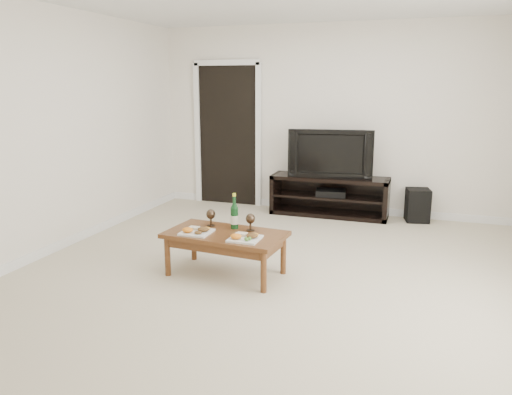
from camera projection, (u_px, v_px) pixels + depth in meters
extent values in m
plane|color=beige|center=(273.00, 280.00, 4.68)|extent=(5.50, 5.50, 0.00)
cube|color=white|center=(332.00, 120.00, 6.94)|extent=(5.00, 0.04, 2.60)
cube|color=black|center=(228.00, 136.00, 7.46)|extent=(0.90, 0.02, 2.05)
cube|color=black|center=(329.00, 196.00, 6.90)|extent=(1.60, 0.45, 0.55)
imported|color=black|center=(331.00, 153.00, 6.76)|extent=(1.14, 0.30, 0.65)
cube|color=black|center=(331.00, 193.00, 6.87)|extent=(0.44, 0.36, 0.08)
cube|color=black|center=(418.00, 205.00, 6.61)|extent=(0.35, 0.35, 0.44)
cube|color=brown|center=(226.00, 254.00, 4.76)|extent=(1.16, 0.70, 0.42)
cube|color=white|center=(197.00, 230.00, 4.69)|extent=(0.27, 0.27, 0.07)
cube|color=white|center=(245.00, 236.00, 4.50)|extent=(0.27, 0.27, 0.07)
cylinder|color=#0E3616|center=(234.00, 211.00, 4.82)|extent=(0.07, 0.07, 0.35)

